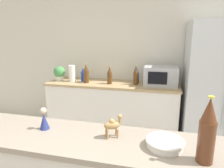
{
  "coord_description": "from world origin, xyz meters",
  "views": [
    {
      "loc": [
        0.38,
        -0.56,
        1.59
      ],
      "look_at": [
        -0.12,
        1.45,
        1.12
      ],
      "focal_mm": 32.0,
      "sensor_mm": 36.0,
      "label": 1
    }
  ],
  "objects": [
    {
      "name": "wise_man_figurine_blue",
      "position": [
        -0.38,
        0.56,
        1.05
      ],
      "size": [
        0.07,
        0.07,
        0.15
      ],
      "color": "navy",
      "rests_on": "bar_counter"
    },
    {
      "name": "back_bottle_0",
      "position": [
        0.02,
        2.5,
        1.04
      ],
      "size": [
        0.07,
        0.07,
        0.27
      ],
      "color": "navy",
      "rests_on": "back_counter"
    },
    {
      "name": "fruit_bowl",
      "position": [
        0.42,
        0.52,
        1.01
      ],
      "size": [
        0.22,
        0.22,
        0.05
      ],
      "color": "white",
      "rests_on": "bar_counter"
    },
    {
      "name": "potted_plant",
      "position": [
        -1.23,
        2.35,
        1.04
      ],
      "size": [
        0.18,
        0.18,
        0.24
      ],
      "color": "silver",
      "rests_on": "back_counter"
    },
    {
      "name": "back_bottle_4",
      "position": [
        0.01,
        2.38,
        1.05
      ],
      "size": [
        0.07,
        0.07,
        0.3
      ],
      "color": "brown",
      "rests_on": "back_counter"
    },
    {
      "name": "back_bottle_1",
      "position": [
        -0.38,
        2.33,
        1.04
      ],
      "size": [
        0.07,
        0.07,
        0.28
      ],
      "color": "brown",
      "rests_on": "back_counter"
    },
    {
      "name": "microwave",
      "position": [
        0.38,
        2.42,
        1.05
      ],
      "size": [
        0.48,
        0.37,
        0.28
      ],
      "color": "#B2B5BA",
      "rests_on": "back_counter"
    },
    {
      "name": "back_counter",
      "position": [
        -0.35,
        2.4,
        0.46
      ],
      "size": [
        2.04,
        0.63,
        0.91
      ],
      "color": "white",
      "rests_on": "ground_plane"
    },
    {
      "name": "wall_back",
      "position": [
        0.0,
        2.73,
        1.27
      ],
      "size": [
        8.0,
        0.06,
        2.55
      ],
      "color": "silver",
      "rests_on": "ground_plane"
    },
    {
      "name": "back_bottle_2",
      "position": [
        -0.84,
        2.39,
        1.02
      ],
      "size": [
        0.07,
        0.07,
        0.23
      ],
      "color": "navy",
      "rests_on": "back_counter"
    },
    {
      "name": "refrigerator",
      "position": [
        1.19,
        2.32,
        0.91
      ],
      "size": [
        0.95,
        0.74,
        1.81
      ],
      "color": "silver",
      "rests_on": "ground_plane"
    },
    {
      "name": "back_bottle_3",
      "position": [
        -0.75,
        2.31,
        1.06
      ],
      "size": [
        0.08,
        0.08,
        0.31
      ],
      "color": "brown",
      "rests_on": "back_counter"
    },
    {
      "name": "wine_bottle",
      "position": [
        0.62,
        0.42,
        1.15
      ],
      "size": [
        0.08,
        0.08,
        0.35
      ],
      "color": "#562D19",
      "rests_on": "bar_counter"
    },
    {
      "name": "camel_figurine",
      "position": [
        0.11,
        0.56,
        1.07
      ],
      "size": [
        0.12,
        0.1,
        0.15
      ],
      "color": "#A87F4C",
      "rests_on": "bar_counter"
    },
    {
      "name": "paper_towel_roll",
      "position": [
        -1.01,
        2.36,
        1.04
      ],
      "size": [
        0.11,
        0.11,
        0.26
      ],
      "color": "white",
      "rests_on": "back_counter"
    }
  ]
}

